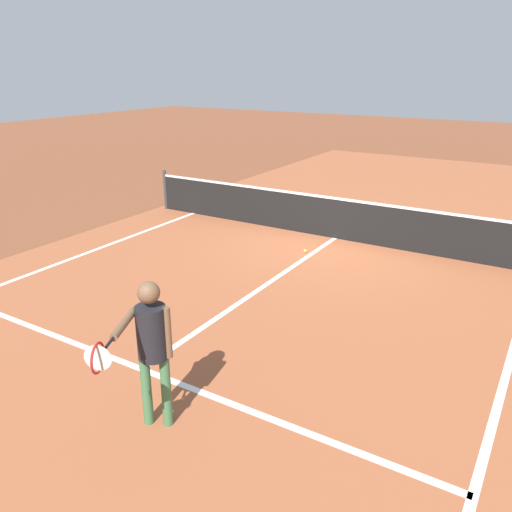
# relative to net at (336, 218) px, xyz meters

# --- Properties ---
(ground_plane) EXTENTS (60.00, 60.00, 0.00)m
(ground_plane) POSITION_rel_net_xyz_m (0.00, 0.00, -0.49)
(ground_plane) COLOR brown
(court_surface_inbounds) EXTENTS (10.62, 24.40, 0.00)m
(court_surface_inbounds) POSITION_rel_net_xyz_m (0.00, 0.00, -0.49)
(court_surface_inbounds) COLOR #9E5433
(court_surface_inbounds) RESTS_ON ground_plane
(line_sideline_right) EXTENTS (0.10, 11.89, 0.01)m
(line_sideline_right) POSITION_rel_net_xyz_m (4.11, -5.95, -0.49)
(line_sideline_right) COLOR white
(line_sideline_right) RESTS_ON ground_plane
(line_service_near) EXTENTS (8.22, 0.10, 0.01)m
(line_service_near) POSITION_rel_net_xyz_m (0.00, -6.40, -0.49)
(line_service_near) COLOR white
(line_service_near) RESTS_ON ground_plane
(line_center_service) EXTENTS (0.10, 6.40, 0.01)m
(line_center_service) POSITION_rel_net_xyz_m (0.00, -3.20, -0.49)
(line_center_service) COLOR white
(line_center_service) RESTS_ON ground_plane
(net) EXTENTS (10.20, 0.09, 1.07)m
(net) POSITION_rel_net_xyz_m (0.00, 0.00, 0.00)
(net) COLOR #33383D
(net) RESTS_ON ground_plane
(player_near) EXTENTS (0.54, 1.20, 1.71)m
(player_near) POSITION_rel_net_xyz_m (0.93, -7.14, 0.58)
(player_near) COLOR #3F7247
(player_near) RESTS_ON ground_plane
(tennis_ball_near_net) EXTENTS (0.07, 0.07, 0.07)m
(tennis_ball_near_net) POSITION_rel_net_xyz_m (-0.16, -1.22, -0.46)
(tennis_ball_near_net) COLOR #CCE033
(tennis_ball_near_net) RESTS_ON ground_plane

